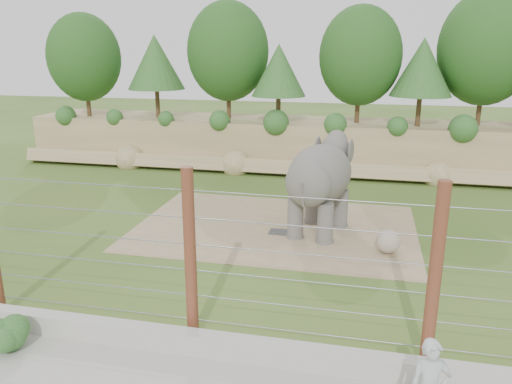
# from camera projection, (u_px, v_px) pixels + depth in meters

# --- Properties ---
(ground) EXTENTS (90.00, 90.00, 0.00)m
(ground) POSITION_uv_depth(u_px,v_px,m) (242.00, 259.00, 15.50)
(ground) COLOR #38551D
(ground) RESTS_ON ground
(back_embankment) EXTENTS (30.00, 5.52, 8.77)m
(back_embankment) POSITION_uv_depth(u_px,v_px,m) (311.00, 94.00, 26.13)
(back_embankment) COLOR #8D7A56
(back_embankment) RESTS_ON ground
(dirt_patch) EXTENTS (10.00, 7.00, 0.02)m
(dirt_patch) POSITION_uv_depth(u_px,v_px,m) (275.00, 227.00, 18.20)
(dirt_patch) COLOR #937B5E
(dirt_patch) RESTS_ON ground
(drain_grate) EXTENTS (1.00, 0.60, 0.03)m
(drain_grate) POSITION_uv_depth(u_px,v_px,m) (283.00, 232.00, 17.62)
(drain_grate) COLOR #262628
(drain_grate) RESTS_ON dirt_patch
(elephant) EXTENTS (2.62, 4.35, 3.29)m
(elephant) POSITION_uv_depth(u_px,v_px,m) (319.00, 188.00, 17.29)
(elephant) COLOR #5D5953
(elephant) RESTS_ON ground
(stone_ball) EXTENTS (0.77, 0.77, 0.77)m
(stone_ball) POSITION_uv_depth(u_px,v_px,m) (388.00, 242.00, 15.81)
(stone_ball) COLOR gray
(stone_ball) RESTS_ON dirt_patch
(retaining_wall) EXTENTS (26.00, 0.35, 0.50)m
(retaining_wall) POSITION_uv_depth(u_px,v_px,m) (185.00, 341.00, 10.74)
(retaining_wall) COLOR #AFABA3
(retaining_wall) RESTS_ON ground
(barrier_fence) EXTENTS (20.26, 0.26, 4.00)m
(barrier_fence) POSITION_uv_depth(u_px,v_px,m) (190.00, 257.00, 10.72)
(barrier_fence) COLOR brown
(barrier_fence) RESTS_ON ground
(walkway_shrub) EXTENTS (0.76, 0.76, 0.76)m
(walkway_shrub) POSITION_uv_depth(u_px,v_px,m) (5.00, 334.00, 10.75)
(walkway_shrub) COLOR #275F26
(walkway_shrub) RESTS_ON walkway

